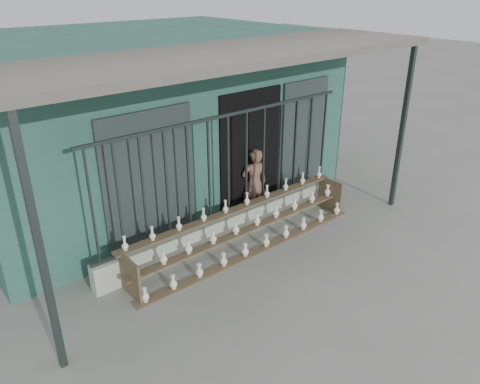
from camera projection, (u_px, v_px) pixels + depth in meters
ground at (281, 270)px, 7.32m from camera, size 60.00×60.00×0.00m
workshop_building at (139, 114)px, 9.58m from camera, size 7.40×6.60×3.21m
parapet_wall at (229, 227)px, 8.13m from camera, size 5.00×0.20×0.45m
security_fence at (228, 167)px, 7.65m from camera, size 5.00×0.04×1.80m
shelf_rack at (247, 228)px, 7.81m from camera, size 4.50×0.68×0.85m
elderly_woman at (254, 184)px, 8.68m from camera, size 0.58×0.48×1.36m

